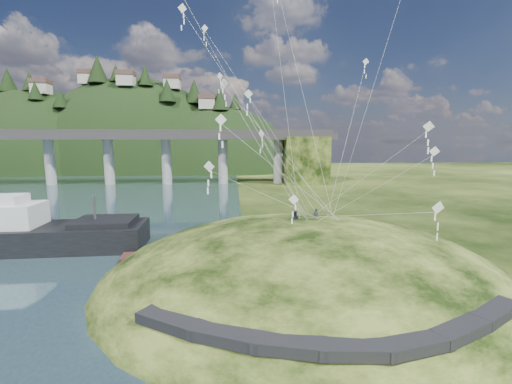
{
  "coord_description": "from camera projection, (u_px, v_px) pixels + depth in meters",
  "views": [
    {
      "loc": [
        1.92,
        -25.7,
        11.69
      ],
      "look_at": [
        4.0,
        6.0,
        7.0
      ],
      "focal_mm": 24.0,
      "sensor_mm": 36.0,
      "label": 1
    }
  ],
  "objects": [
    {
      "name": "kite_swarm",
      "position": [
        288.0,
        78.0,
        26.89
      ],
      "size": [
        20.44,
        17.27,
        21.95
      ],
      "color": "white",
      "rests_on": "ground"
    },
    {
      "name": "footpath",
      "position": [
        343.0,
        331.0,
        17.51
      ],
      "size": [
        22.29,
        5.84,
        0.83
      ],
      "color": "black",
      "rests_on": "ground"
    },
    {
      "name": "kite_flyers",
      "position": [
        302.0,
        210.0,
        30.14
      ],
      "size": [
        2.85,
        1.61,
        1.57
      ],
      "color": "#22232E",
      "rests_on": "ground"
    },
    {
      "name": "bridge",
      "position": [
        129.0,
        149.0,
        92.98
      ],
      "size": [
        160.0,
        11.0,
        15.0
      ],
      "color": "#2D2B2B",
      "rests_on": "ground"
    },
    {
      "name": "grass_hill",
      "position": [
        305.0,
        295.0,
        29.66
      ],
      "size": [
        36.0,
        32.0,
        13.0
      ],
      "color": "black",
      "rests_on": "ground"
    },
    {
      "name": "wooden_dock",
      "position": [
        194.0,
        254.0,
        34.66
      ],
      "size": [
        14.24,
        3.69,
        1.01
      ],
      "color": "#341A15",
      "rests_on": "ground"
    },
    {
      "name": "far_ridge",
      "position": [
        127.0,
        187.0,
        145.81
      ],
      "size": [
        153.0,
        70.0,
        94.5
      ],
      "color": "black",
      "rests_on": "ground"
    },
    {
      "name": "ground",
      "position": [
        210.0,
        291.0,
        26.95
      ],
      "size": [
        320.0,
        320.0,
        0.0
      ],
      "primitive_type": "plane",
      "color": "black",
      "rests_on": "ground"
    },
    {
      "name": "work_barge",
      "position": [
        32.0,
        232.0,
        36.92
      ],
      "size": [
        22.96,
        7.15,
        7.95
      ],
      "color": "black",
      "rests_on": "ground"
    }
  ]
}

